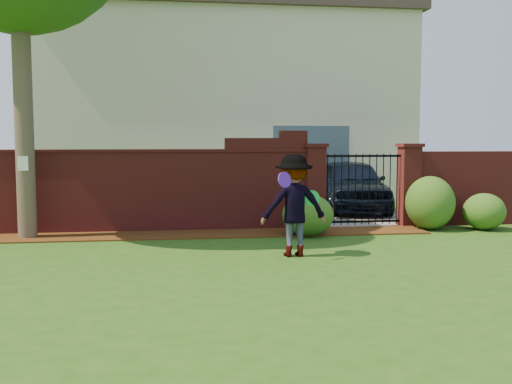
{
  "coord_description": "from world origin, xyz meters",
  "views": [
    {
      "loc": [
        -0.66,
        -8.55,
        1.94
      ],
      "look_at": [
        0.72,
        1.4,
        1.05
      ],
      "focal_mm": 40.7,
      "sensor_mm": 36.0,
      "label": 1
    }
  ],
  "objects": [
    {
      "name": "frisbee_purple",
      "position": [
        1.06,
        0.52,
        1.32
      ],
      "size": [
        0.26,
        0.2,
        0.26
      ],
      "primitive_type": "cylinder",
      "rotation": [
        1.36,
        0.0,
        0.56
      ],
      "color": "#571CB4",
      "rests_on": "man"
    },
    {
      "name": "car",
      "position": [
        4.15,
        6.81,
        0.72
      ],
      "size": [
        2.2,
        4.41,
        1.44
      ],
      "primitive_type": "imported",
      "rotation": [
        0.0,
        0.0,
        -0.12
      ],
      "color": "black",
      "rests_on": "ground"
    },
    {
      "name": "man",
      "position": [
        1.29,
        0.91,
        0.86
      ],
      "size": [
        1.13,
        0.68,
        1.72
      ],
      "primitive_type": "imported",
      "rotation": [
        0.0,
        0.0,
        3.18
      ],
      "color": "gray",
      "rests_on": "ground"
    },
    {
      "name": "paper_notice",
      "position": [
        -3.6,
        3.21,
        1.5
      ],
      "size": [
        0.2,
        0.01,
        0.28
      ],
      "primitive_type": "cube",
      "color": "white",
      "rests_on": "tree"
    },
    {
      "name": "ground",
      "position": [
        0.0,
        0.0,
        -0.01
      ],
      "size": [
        80.0,
        80.0,
        0.01
      ],
      "primitive_type": "cube",
      "color": "#244812",
      "rests_on": "ground"
    },
    {
      "name": "driveway",
      "position": [
        3.5,
        8.0,
        0.01
      ],
      "size": [
        3.2,
        8.0,
        0.01
      ],
      "primitive_type": "cube",
      "color": "slate",
      "rests_on": "ground"
    },
    {
      "name": "brick_wall_return",
      "position": [
        6.6,
        4.0,
        0.85
      ],
      "size": [
        4.0,
        0.25,
        1.7
      ],
      "primitive_type": "cube",
      "color": "maroon",
      "rests_on": "ground"
    },
    {
      "name": "pillar_right",
      "position": [
        4.6,
        4.0,
        0.96
      ],
      "size": [
        0.5,
        0.5,
        1.88
      ],
      "color": "maroon",
      "rests_on": "ground"
    },
    {
      "name": "house",
      "position": [
        1.0,
        12.0,
        3.16
      ],
      "size": [
        12.4,
        6.4,
        6.3
      ],
      "color": "beige",
      "rests_on": "ground"
    },
    {
      "name": "mulch_bed",
      "position": [
        -0.95,
        3.34,
        0.01
      ],
      "size": [
        11.1,
        1.08,
        0.03
      ],
      "primitive_type": "cube",
      "color": "#3C1F0B",
      "rests_on": "ground"
    },
    {
      "name": "brick_wall",
      "position": [
        -2.01,
        4.0,
        0.93
      ],
      "size": [
        8.7,
        0.31,
        2.16
      ],
      "color": "maroon",
      "rests_on": "ground"
    },
    {
      "name": "pillar_left",
      "position": [
        2.4,
        4.0,
        0.96
      ],
      "size": [
        0.5,
        0.5,
        1.88
      ],
      "color": "maroon",
      "rests_on": "ground"
    },
    {
      "name": "shrub_right",
      "position": [
        5.99,
        3.19,
        0.4
      ],
      "size": [
        0.9,
        0.9,
        0.8
      ],
      "primitive_type": "ellipsoid",
      "color": "#225118",
      "rests_on": "ground"
    },
    {
      "name": "iron_gate",
      "position": [
        3.5,
        4.0,
        0.85
      ],
      "size": [
        1.78,
        0.03,
        1.6
      ],
      "color": "black",
      "rests_on": "ground"
    },
    {
      "name": "shrub_left",
      "position": [
        1.99,
        2.91,
        0.43
      ],
      "size": [
        1.05,
        1.05,
        0.86
      ],
      "primitive_type": "ellipsoid",
      "color": "#225118",
      "rests_on": "ground"
    },
    {
      "name": "shrub_middle",
      "position": [
        4.84,
        3.39,
        0.59
      ],
      "size": [
        1.07,
        1.07,
        1.17
      ],
      "primitive_type": "ellipsoid",
      "color": "#225118",
      "rests_on": "ground"
    },
    {
      "name": "frisbee_green",
      "position": [
        1.59,
        0.88,
        0.98
      ],
      "size": [
        0.27,
        0.08,
        0.27
      ],
      "primitive_type": "cylinder",
      "rotation": [
        1.43,
        0.0,
        0.08
      ],
      "color": "green",
      "rests_on": "man"
    }
  ]
}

